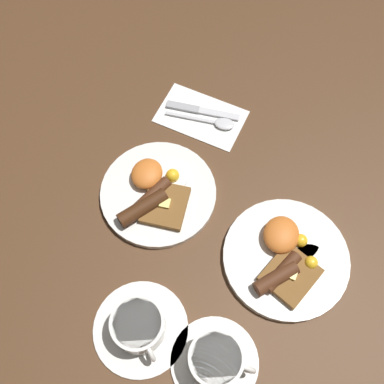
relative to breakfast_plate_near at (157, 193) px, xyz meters
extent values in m
plane|color=#4C301C|center=(0.00, 0.00, -0.01)|extent=(3.00, 3.00, 0.00)
cylinder|color=silver|center=(0.00, 0.00, -0.01)|extent=(0.23, 0.23, 0.01)
cylinder|color=white|center=(-0.04, 0.02, 0.00)|extent=(0.06, 0.06, 0.01)
sphere|color=yellow|center=(-0.04, 0.02, 0.01)|extent=(0.03, 0.03, 0.03)
ellipsoid|color=orange|center=(-0.03, -0.03, 0.02)|extent=(0.07, 0.06, 0.03)
cylinder|color=#3F2210|center=(0.05, -0.01, 0.02)|extent=(0.10, 0.09, 0.03)
cylinder|color=#4A2716|center=(0.02, -0.01, 0.01)|extent=(0.11, 0.07, 0.02)
cube|color=brown|center=(0.02, 0.03, 0.01)|extent=(0.10, 0.09, 0.01)
cube|color=#F4E072|center=(0.02, 0.03, 0.02)|extent=(0.02, 0.02, 0.01)
cylinder|color=silver|center=(0.04, 0.28, -0.01)|extent=(0.24, 0.24, 0.01)
cylinder|color=white|center=(0.01, 0.29, 0.00)|extent=(0.08, 0.08, 0.01)
sphere|color=yellow|center=(0.01, 0.30, 0.01)|extent=(0.03, 0.03, 0.03)
cylinder|color=white|center=(0.04, 0.32, 0.00)|extent=(0.07, 0.07, 0.01)
sphere|color=yellow|center=(0.04, 0.32, 0.01)|extent=(0.03, 0.03, 0.03)
ellipsoid|color=orange|center=(0.01, 0.26, 0.02)|extent=(0.08, 0.07, 0.03)
cylinder|color=#4B2816|center=(0.09, 0.27, 0.01)|extent=(0.08, 0.08, 0.03)
cylinder|color=#4C2816|center=(0.08, 0.28, 0.01)|extent=(0.09, 0.06, 0.02)
cube|color=brown|center=(0.08, 0.29, 0.01)|extent=(0.12, 0.11, 0.01)
cube|color=#F4E072|center=(0.08, 0.29, 0.02)|extent=(0.02, 0.02, 0.01)
cylinder|color=silver|center=(0.25, 0.07, -0.01)|extent=(0.17, 0.17, 0.01)
cylinder|color=silver|center=(0.25, 0.07, 0.02)|extent=(0.09, 0.09, 0.06)
cylinder|color=brown|center=(0.25, 0.07, 0.05)|extent=(0.08, 0.08, 0.00)
torus|color=silver|center=(0.29, 0.10, 0.03)|extent=(0.03, 0.03, 0.04)
cylinder|color=silver|center=(0.26, 0.21, -0.01)|extent=(0.15, 0.15, 0.01)
cylinder|color=silver|center=(0.26, 0.21, 0.03)|extent=(0.09, 0.09, 0.07)
cylinder|color=brown|center=(0.26, 0.21, 0.06)|extent=(0.08, 0.08, 0.00)
torus|color=silver|center=(0.26, 0.25, 0.03)|extent=(0.01, 0.05, 0.04)
cube|color=white|center=(-0.21, 0.02, -0.01)|extent=(0.13, 0.20, 0.01)
cube|color=silver|center=(-0.23, 0.06, -0.01)|extent=(0.02, 0.09, 0.00)
cube|color=#9E9EA3|center=(-0.22, -0.02, -0.01)|extent=(0.02, 0.08, 0.01)
ellipsoid|color=silver|center=(-0.21, 0.08, -0.01)|extent=(0.04, 0.05, 0.01)
cube|color=silver|center=(-0.20, 0.00, -0.01)|extent=(0.02, 0.11, 0.00)
camera|label=1|loc=(0.34, 0.19, 0.81)|focal=42.00mm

